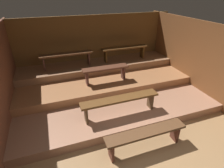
# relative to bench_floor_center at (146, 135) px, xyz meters

# --- Properties ---
(ground) EXTENTS (6.14, 5.48, 0.08)m
(ground) POSITION_rel_bench_floor_center_xyz_m (-0.04, 1.64, -0.43)
(ground) COLOR #9B744C
(wall_back) EXTENTS (6.14, 0.06, 2.22)m
(wall_back) POSITION_rel_bench_floor_center_xyz_m (-0.04, 4.01, 0.72)
(wall_back) COLOR brown
(wall_back) RESTS_ON ground
(wall_right) EXTENTS (0.06, 5.48, 2.22)m
(wall_right) POSITION_rel_bench_floor_center_xyz_m (2.66, 1.64, 0.72)
(wall_right) COLOR brown
(wall_right) RESTS_ON ground
(platform_lower) EXTENTS (5.34, 3.57, 0.23)m
(platform_lower) POSITION_rel_bench_floor_center_xyz_m (-0.04, 2.20, -0.28)
(platform_lower) COLOR #A77458
(platform_lower) RESTS_ON ground
(platform_middle) EXTENTS (5.34, 2.22, 0.23)m
(platform_middle) POSITION_rel_bench_floor_center_xyz_m (-0.04, 2.87, -0.05)
(platform_middle) COLOR #A76D43
(platform_middle) RESTS_ON platform_lower
(platform_upper) EXTENTS (5.34, 1.07, 0.23)m
(platform_upper) POSITION_rel_bench_floor_center_xyz_m (-0.04, 3.45, 0.18)
(platform_upper) COLOR #956A4A
(platform_upper) RESTS_ON platform_middle
(bench_floor_center) EXTENTS (1.74, 0.29, 0.48)m
(bench_floor_center) POSITION_rel_bench_floor_center_xyz_m (0.00, 0.00, 0.00)
(bench_floor_center) COLOR brown
(bench_floor_center) RESTS_ON ground
(bench_lower_center) EXTENTS (1.95, 0.29, 0.48)m
(bench_lower_center) POSITION_rel_bench_floor_center_xyz_m (-0.16, 1.01, 0.23)
(bench_lower_center) COLOR brown
(bench_lower_center) RESTS_ON platform_lower
(bench_middle_center) EXTENTS (1.41, 0.29, 0.48)m
(bench_middle_center) POSITION_rel_bench_floor_center_xyz_m (-0.07, 2.41, 0.44)
(bench_middle_center) COLOR brown
(bench_middle_center) RESTS_ON platform_middle
(bench_upper_left) EXTENTS (1.70, 0.29, 0.48)m
(bench_upper_left) POSITION_rel_bench_floor_center_xyz_m (-1.07, 3.44, 0.67)
(bench_upper_left) COLOR brown
(bench_upper_left) RESTS_ON platform_upper
(bench_upper_right) EXTENTS (1.70, 0.29, 0.48)m
(bench_upper_right) POSITION_rel_bench_floor_center_xyz_m (0.99, 3.44, 0.67)
(bench_upper_right) COLOR brown
(bench_upper_right) RESTS_ON platform_upper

